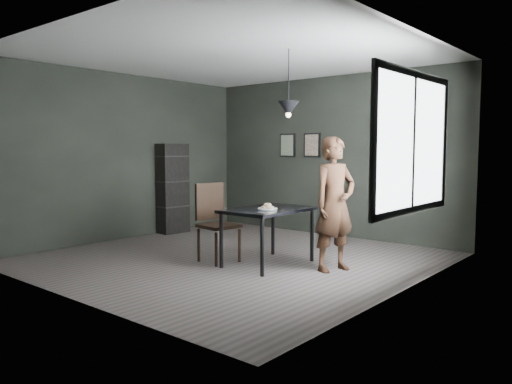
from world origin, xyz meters
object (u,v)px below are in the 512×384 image
Objects in this scene: cafe_table at (268,214)px; shelf_unit at (173,188)px; woman at (335,204)px; wood_chair at (215,217)px; white_plate at (268,209)px; pendant_lamp at (288,108)px.

cafe_table is 0.74× the size of shelf_unit.
cafe_table is 0.90m from woman.
cafe_table is 0.76m from wood_chair.
white_plate is (0.08, -0.11, 0.08)m from cafe_table.
wood_chair is at bearing -157.60° from cafe_table.
woman reaches higher than wood_chair.
cafe_table is at bearing 125.31° from white_plate.
white_plate is 0.27× the size of pendant_lamp.
pendant_lamp is at bearing 21.80° from cafe_table.
pendant_lamp is at bearing 125.86° from woman.
shelf_unit is (-2.22, 1.16, 0.21)m from wood_chair.
shelf_unit reaches higher than cafe_table.
wood_chair is 1.77m from pendant_lamp.
white_plate is at bearing 136.16° from woman.
white_plate reaches higher than cafe_table.
wood_chair is (-0.70, -0.29, -0.07)m from cafe_table.
shelf_unit is at bearing 166.36° from pendant_lamp.
woman is 3.81m from shelf_unit.
wood_chair reaches higher than white_plate.
white_plate is 0.86m from woman.
shelf_unit reaches higher than white_plate.
wood_chair reaches higher than cafe_table.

